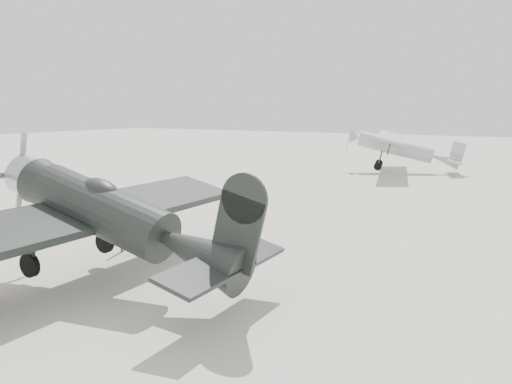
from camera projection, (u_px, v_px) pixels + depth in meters
The scene contains 4 objects.
ground at pixel (213, 244), 17.48m from camera, with size 160.00×160.00×0.00m, color #9C968A.
lowwing_monoplane at pixel (114, 217), 12.75m from camera, with size 8.13×11.28×3.66m.
highwing_monoplane at pixel (400, 145), 36.89m from camera, with size 8.33×11.62×3.29m.
sign_board at pixel (125, 224), 16.72m from camera, with size 0.35×0.96×1.42m.
Camera 1 is at (9.98, -13.78, 4.65)m, focal length 35.00 mm.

